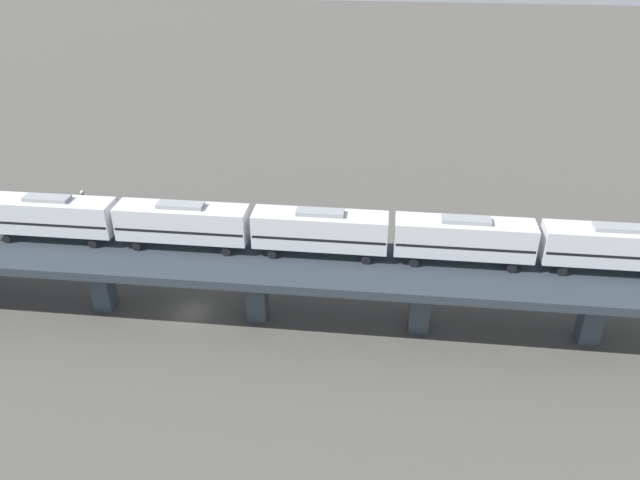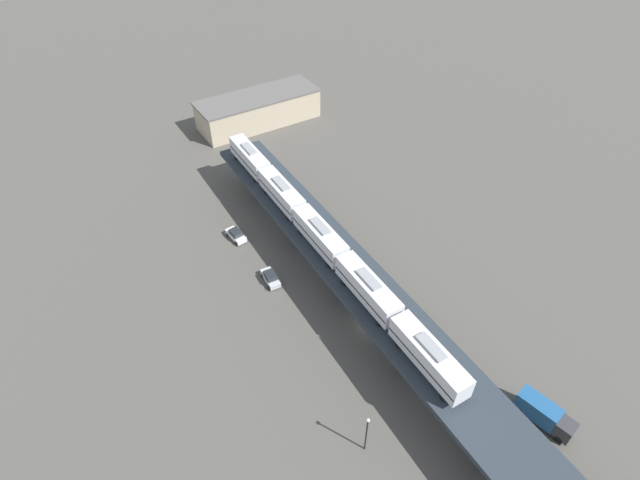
# 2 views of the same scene
# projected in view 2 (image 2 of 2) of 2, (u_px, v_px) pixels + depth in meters

# --- Properties ---
(ground_plane) EXTENTS (400.00, 400.00, 0.00)m
(ground_plane) POSITION_uv_depth(u_px,v_px,m) (370.00, 325.00, 73.57)
(ground_plane) COLOR #4C4944
(elevated_viaduct) EXTENTS (8.49, 92.01, 6.51)m
(elevated_viaduct) POSITION_uv_depth(u_px,v_px,m) (374.00, 300.00, 69.73)
(elevated_viaduct) COLOR #283039
(elevated_viaduct) RESTS_ON ground
(subway_train) EXTENTS (2.90, 62.40, 4.45)m
(subway_train) POSITION_uv_depth(u_px,v_px,m) (320.00, 235.00, 74.86)
(subway_train) COLOR silver
(subway_train) RESTS_ON elevated_viaduct
(street_car_silver) EXTENTS (2.14, 4.49, 1.89)m
(street_car_silver) POSITION_uv_depth(u_px,v_px,m) (270.00, 278.00, 79.47)
(street_car_silver) COLOR #B7BABF
(street_car_silver) RESTS_ON ground
(street_car_white) EXTENTS (2.42, 4.61, 1.89)m
(street_car_white) POSITION_uv_depth(u_px,v_px,m) (236.00, 235.00, 87.21)
(street_car_white) COLOR silver
(street_car_white) RESTS_ON ground
(delivery_truck) EXTENTS (3.79, 7.52, 3.20)m
(delivery_truck) POSITION_uv_depth(u_px,v_px,m) (544.00, 414.00, 61.08)
(delivery_truck) COLOR #333338
(delivery_truck) RESTS_ON ground
(street_lamp) EXTENTS (0.44, 0.44, 6.94)m
(street_lamp) POSITION_uv_depth(u_px,v_px,m) (367.00, 432.00, 56.87)
(street_lamp) COLOR black
(street_lamp) RESTS_ON ground
(warehouse_building) EXTENTS (28.82, 10.94, 6.80)m
(warehouse_building) POSITION_uv_depth(u_px,v_px,m) (258.00, 109.00, 116.86)
(warehouse_building) COLOR tan
(warehouse_building) RESTS_ON ground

